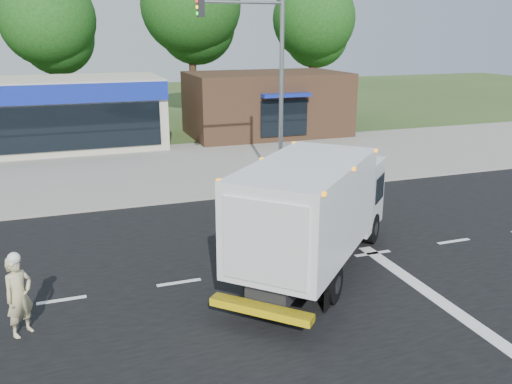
% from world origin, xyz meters
% --- Properties ---
extents(ground, '(120.00, 120.00, 0.00)m').
position_xyz_m(ground, '(0.00, 0.00, 0.00)').
color(ground, '#385123').
rests_on(ground, ground).
extents(road_asphalt, '(60.00, 14.00, 0.02)m').
position_xyz_m(road_asphalt, '(0.00, 0.00, 0.00)').
color(road_asphalt, black).
rests_on(road_asphalt, ground).
extents(sidewalk, '(60.00, 2.40, 0.12)m').
position_xyz_m(sidewalk, '(0.00, 8.20, 0.06)').
color(sidewalk, gray).
rests_on(sidewalk, ground).
extents(parking_apron, '(60.00, 9.00, 0.02)m').
position_xyz_m(parking_apron, '(0.00, 14.00, 0.01)').
color(parking_apron, gray).
rests_on(parking_apron, ground).
extents(lane_markings, '(55.20, 7.00, 0.01)m').
position_xyz_m(lane_markings, '(1.35, -1.35, 0.02)').
color(lane_markings, silver).
rests_on(lane_markings, road_asphalt).
extents(ems_box_truck, '(6.95, 7.02, 3.35)m').
position_xyz_m(ems_box_truck, '(0.75, -0.51, 1.93)').
color(ems_box_truck, black).
rests_on(ems_box_truck, ground).
extents(emergency_worker, '(0.81, 0.78, 1.98)m').
position_xyz_m(emergency_worker, '(-6.81, -1.37, 0.97)').
color(emergency_worker, '#CDBE89').
rests_on(emergency_worker, ground).
extents(brown_storefront, '(10.00, 6.70, 4.00)m').
position_xyz_m(brown_storefront, '(7.00, 19.98, 2.00)').
color(brown_storefront, '#382316').
rests_on(brown_storefront, ground).
extents(traffic_signal_pole, '(3.51, 0.25, 8.00)m').
position_xyz_m(traffic_signal_pole, '(2.35, 7.60, 4.92)').
color(traffic_signal_pole, gray).
rests_on(traffic_signal_pole, ground).
extents(background_trees, '(36.77, 7.39, 12.10)m').
position_xyz_m(background_trees, '(-0.85, 28.16, 7.38)').
color(background_trees, '#332114').
rests_on(background_trees, ground).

